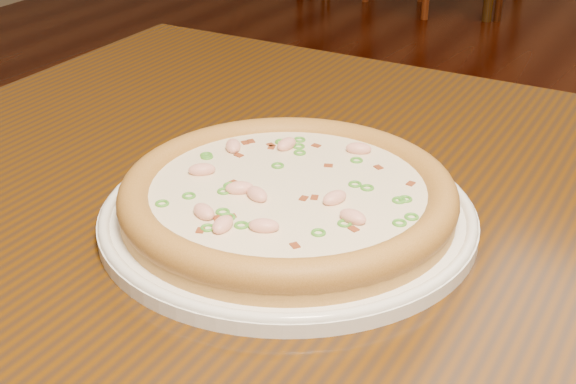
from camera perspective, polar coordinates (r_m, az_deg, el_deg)
The scene contains 3 objects.
hero_table at distance 0.75m, azimuth 10.02°, elevation -9.27°, with size 1.20×0.80×0.75m.
plate at distance 0.69m, azimuth 0.00°, elevation -1.56°, with size 0.33×0.33×0.02m.
pizza at distance 0.69m, azimuth -0.01°, elevation -0.22°, with size 0.29×0.29×0.03m.
Camera 1 is at (-0.11, -0.72, 1.10)m, focal length 50.00 mm.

